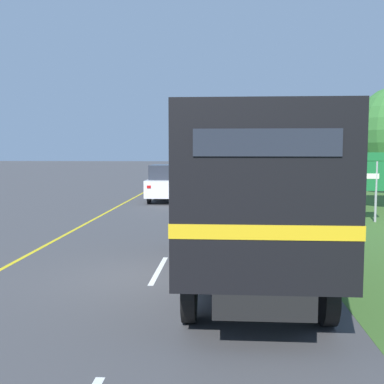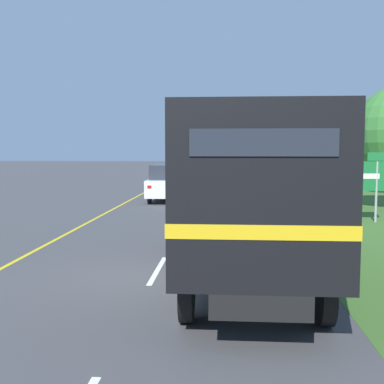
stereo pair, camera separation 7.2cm
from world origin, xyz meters
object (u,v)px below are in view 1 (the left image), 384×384
(highway_sign, at_px, (357,178))
(delineator_post, at_px, (332,242))
(horse_trailer_truck, at_px, (251,190))
(lead_car_silver_ahead, at_px, (226,170))
(lead_car_white, at_px, (166,183))

(highway_sign, relative_size, delineator_post, 2.82)
(highway_sign, bearing_deg, delineator_post, -109.45)
(horse_trailer_truck, bearing_deg, lead_car_silver_ahead, 90.66)
(lead_car_white, bearing_deg, highway_sign, -39.47)
(horse_trailer_truck, height_order, lead_car_silver_ahead, horse_trailer_truck)
(horse_trailer_truck, xyz_separation_m, highway_sign, (4.54, 8.79, -0.24))
(lead_car_silver_ahead, distance_m, delineator_post, 30.66)
(lead_car_white, xyz_separation_m, lead_car_silver_ahead, (3.29, 17.00, -0.04))
(horse_trailer_truck, height_order, delineator_post, horse_trailer_truck)
(highway_sign, xyz_separation_m, delineator_post, (-2.40, -6.79, -1.21))
(lead_car_white, height_order, delineator_post, lead_car_white)
(delineator_post, bearing_deg, horse_trailer_truck, -136.88)
(horse_trailer_truck, bearing_deg, lead_car_white, 103.28)
(horse_trailer_truck, height_order, lead_car_white, horse_trailer_truck)
(lead_car_silver_ahead, bearing_deg, lead_car_white, -100.96)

